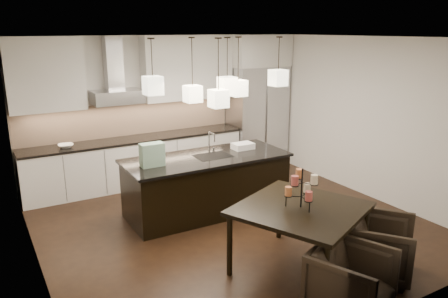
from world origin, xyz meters
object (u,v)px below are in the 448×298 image
armchair_left (351,281)px  armchair_right (378,247)px  island_body (207,185)px  refrigerator (257,116)px  dining_table (299,238)px

armchair_left → armchair_right: size_ratio=0.97×
armchair_right → island_body: bearing=70.5°
refrigerator → island_body: refrigerator is taller
island_body → dining_table: (0.14, -2.16, -0.03)m
refrigerator → island_body: size_ratio=0.84×
island_body → armchair_right: bearing=-71.2°
island_body → armchair_left: island_body is taller
refrigerator → dining_table: size_ratio=1.54×
island_body → dining_table: size_ratio=1.84×
dining_table → armchair_left: (-0.08, -0.95, -0.06)m
island_body → dining_table: 2.16m
dining_table → armchair_left: size_ratio=1.76×
island_body → armchair_right: (0.90, -2.74, -0.08)m
refrigerator → armchair_left: refrigerator is taller
refrigerator → dining_table: bearing=-117.5°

